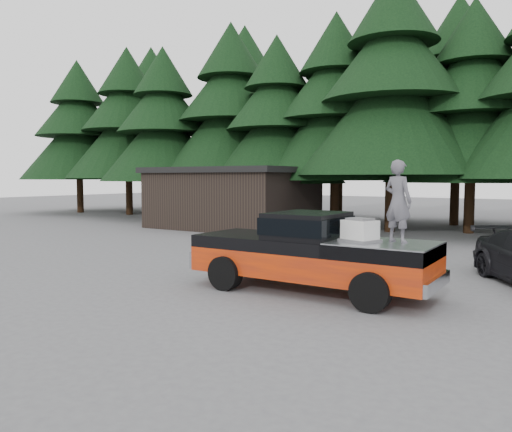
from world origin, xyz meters
The scene contains 7 objects.
ground centered at (0.00, 0.00, 0.00)m, with size 120.00×120.00×0.00m, color #505053.
pickup_truck centered at (1.71, 0.31, 0.67)m, with size 6.00×2.04×1.33m, color red, non-canonical shape.
truck_cab centered at (1.61, 0.31, 1.62)m, with size 1.66×1.90×0.59m, color black.
air_compressor centered at (3.01, 0.13, 1.56)m, with size 0.67×0.56×0.46m, color silver.
man_on_bed centered at (3.73, 0.52, 2.24)m, with size 0.66×0.43×1.81m, color #535259.
utility_building centered at (-9.00, 12.00, 1.67)m, with size 8.40×6.40×3.30m.
treeline centered at (0.42, 17.20, 7.72)m, with size 60.15×16.05×17.50m.
Camera 1 is at (7.08, -10.36, 2.76)m, focal length 35.00 mm.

